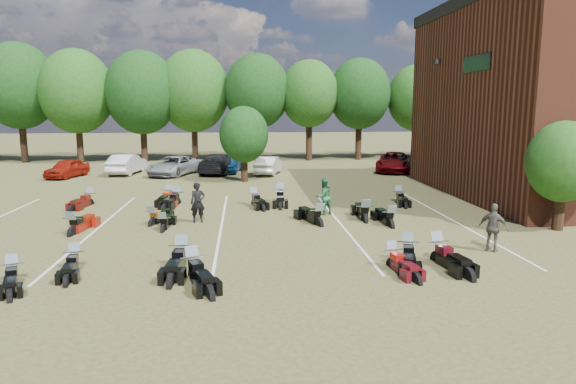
{
  "coord_description": "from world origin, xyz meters",
  "views": [
    {
      "loc": [
        -2.04,
        -18.08,
        4.91
      ],
      "look_at": [
        -0.12,
        4.0,
        1.2
      ],
      "focal_mm": 32.0,
      "sensor_mm": 36.0,
      "label": 1
    }
  ],
  "objects": [
    {
      "name": "motorcycle_11",
      "position": [
        1.04,
        2.58,
        0.0
      ],
      "size": [
        1.5,
        2.55,
        1.35
      ],
      "primitive_type": null,
      "rotation": [
        0.0,
        0.0,
        3.46
      ],
      "color": "black",
      "rests_on": "ground"
    },
    {
      "name": "motorcycle_3",
      "position": [
        -4.01,
        -2.53,
        0.0
      ],
      "size": [
        0.9,
        2.47,
        1.36
      ],
      "primitive_type": null,
      "rotation": [
        0.0,
        0.0,
        -0.05
      ],
      "color": "black",
      "rests_on": "ground"
    },
    {
      "name": "young_tree_midfield",
      "position": [
        -2.0,
        15.5,
        3.09
      ],
      "size": [
        3.2,
        3.2,
        4.7
      ],
      "color": "black",
      "rests_on": "ground"
    },
    {
      "name": "young_tree_near_building",
      "position": [
        10.5,
        1.0,
        2.75
      ],
      "size": [
        2.8,
        2.8,
        4.16
      ],
      "color": "black",
      "rests_on": "ground"
    },
    {
      "name": "car_2",
      "position": [
        -7.06,
        19.22,
        0.68
      ],
      "size": [
        3.9,
        5.38,
        1.36
      ],
      "primitive_type": "imported",
      "rotation": [
        0.0,
        0.0,
        -0.38
      ],
      "color": "gray",
      "rests_on": "ground"
    },
    {
      "name": "motorcycle_1",
      "position": [
        -7.22,
        -2.54,
        0.0
      ],
      "size": [
        0.93,
        2.08,
        1.12
      ],
      "primitive_type": null,
      "rotation": [
        0.0,
        0.0,
        0.15
      ],
      "color": "black",
      "rests_on": "ground"
    },
    {
      "name": "motorcycle_16",
      "position": [
        -5.42,
        7.83,
        0.0
      ],
      "size": [
        1.27,
        2.41,
        1.28
      ],
      "primitive_type": null,
      "rotation": [
        0.0,
        0.0,
        -0.25
      ],
      "color": "black",
      "rests_on": "ground"
    },
    {
      "name": "motorcycle_7",
      "position": [
        -8.66,
        1.81,
        0.0
      ],
      "size": [
        1.12,
        2.45,
        1.32
      ],
      "primitive_type": null,
      "rotation": [
        0.0,
        0.0,
        2.98
      ],
      "color": "maroon",
      "rests_on": "ground"
    },
    {
      "name": "motorcycle_6",
      "position": [
        2.49,
        -3.19,
        0.0
      ],
      "size": [
        1.02,
        2.13,
        1.14
      ],
      "primitive_type": null,
      "rotation": [
        0.0,
        0.0,
        0.18
      ],
      "color": "#440911",
      "rests_on": "ground"
    },
    {
      "name": "car_3",
      "position": [
        -3.85,
        19.91,
        0.74
      ],
      "size": [
        3.27,
        5.48,
        1.49
      ],
      "primitive_type": "imported",
      "rotation": [
        0.0,
        0.0,
        2.9
      ],
      "color": "black",
      "rests_on": "ground"
    },
    {
      "name": "motorcycle_15",
      "position": [
        -5.57,
        8.41,
        0.0
      ],
      "size": [
        0.82,
        2.13,
        1.16
      ],
      "primitive_type": null,
      "rotation": [
        0.0,
        0.0,
        -0.08
      ],
      "color": "maroon",
      "rests_on": "ground"
    },
    {
      "name": "motorcycle_0",
      "position": [
        -8.56,
        -3.64,
        0.0
      ],
      "size": [
        1.29,
        2.11,
        1.12
      ],
      "primitive_type": null,
      "rotation": [
        0.0,
        0.0,
        0.35
      ],
      "color": "black",
      "rests_on": "ground"
    },
    {
      "name": "person_grey",
      "position": [
        6.4,
        -1.76,
        0.84
      ],
      "size": [
        1.0,
        0.96,
        1.67
      ],
      "primitive_type": "imported",
      "rotation": [
        0.0,
        0.0,
        2.4
      ],
      "color": "#514D45",
      "rests_on": "ground"
    },
    {
      "name": "car_5",
      "position": [
        -0.22,
        19.11,
        0.66
      ],
      "size": [
        2.37,
        4.23,
        1.32
      ],
      "primitive_type": "imported",
      "rotation": [
        0.0,
        0.0,
        2.89
      ],
      "color": "#B5B6B0",
      "rests_on": "ground"
    },
    {
      "name": "motorcycle_13",
      "position": [
        3.13,
        3.09,
        0.0
      ],
      "size": [
        0.93,
        2.53,
        1.39
      ],
      "primitive_type": null,
      "rotation": [
        0.0,
        0.0,
        3.09
      ],
      "color": "black",
      "rests_on": "ground"
    },
    {
      "name": "motorcycle_8",
      "position": [
        -5.88,
        3.21,
        0.0
      ],
      "size": [
        1.24,
        2.21,
        1.18
      ],
      "primitive_type": null,
      "rotation": [
        0.0,
        0.0,
        2.86
      ],
      "color": "black",
      "rests_on": "ground"
    },
    {
      "name": "car_4",
      "position": [
        -3.11,
        20.46,
        0.64
      ],
      "size": [
        2.16,
        3.99,
        1.29
      ],
      "primitive_type": "imported",
      "rotation": [
        0.0,
        0.0,
        -0.18
      ],
      "color": "navy",
      "rests_on": "ground"
    },
    {
      "name": "car_1",
      "position": [
        -10.58,
        20.2,
        0.73
      ],
      "size": [
        2.21,
        4.62,
        1.46
      ],
      "primitive_type": "imported",
      "rotation": [
        0.0,
        0.0,
        2.99
      ],
      "color": "#B6B7BB",
      "rests_on": "ground"
    },
    {
      "name": "ground",
      "position": [
        0.0,
        0.0,
        0.0
      ],
      "size": [
        160.0,
        160.0,
        0.0
      ],
      "primitive_type": "plane",
      "color": "brown",
      "rests_on": "ground"
    },
    {
      "name": "parking_lines",
      "position": [
        -3.0,
        3.0,
        0.01
      ],
      "size": [
        20.1,
        14.0,
        0.01
      ],
      "color": "silver",
      "rests_on": "ground"
    },
    {
      "name": "car_0",
      "position": [
        -14.32,
        18.63,
        0.65
      ],
      "size": [
        2.49,
        4.07,
        1.29
      ],
      "primitive_type": "imported",
      "rotation": [
        0.0,
        0.0,
        -0.27
      ],
      "color": "maroon",
      "rests_on": "ground"
    },
    {
      "name": "motorcycle_14",
      "position": [
        -9.8,
        8.02,
        0.0
      ],
      "size": [
        1.19,
        2.33,
        1.24
      ],
      "primitive_type": null,
      "rotation": [
        0.0,
        0.0,
        -0.23
      ],
      "color": "#410C09",
      "rests_on": "ground"
    },
    {
      "name": "motorcycle_4",
      "position": [
        3.18,
        -2.53,
        0.0
      ],
      "size": [
        1.29,
        2.36,
        1.26
      ],
      "primitive_type": null,
      "rotation": [
        0.0,
        0.0,
        -0.27
      ],
      "color": "black",
      "rests_on": "ground"
    },
    {
      "name": "motorcycle_17",
      "position": [
        -5.97,
        8.6,
        0.0
      ],
      "size": [
        0.89,
        2.29,
        1.25
      ],
      "primitive_type": null,
      "rotation": [
        0.0,
        0.0,
        -0.08
      ],
      "color": "black",
      "rests_on": "ground"
    },
    {
      "name": "car_6",
      "position": [
        9.34,
        19.78,
        0.74
      ],
      "size": [
        4.11,
        5.82,
        1.47
      ],
      "primitive_type": "imported",
      "rotation": [
        0.0,
        0.0,
        -0.35
      ],
      "color": "#500408",
      "rests_on": "ground"
    },
    {
      "name": "motorcycle_2",
      "position": [
        -3.54,
        -3.69,
        0.0
      ],
      "size": [
        1.5,
        2.45,
        1.3
      ],
      "primitive_type": null,
      "rotation": [
        0.0,
        0.0,
        0.35
      ],
      "color": "black",
      "rests_on": "ground"
    },
    {
      "name": "person_black",
      "position": [
        -4.01,
        3.62,
        0.86
      ],
      "size": [
        0.71,
        0.55,
        1.73
      ],
      "primitive_type": "imported",
      "rotation": [
        0.0,
        0.0,
        0.24
      ],
      "color": "black",
      "rests_on": "ground"
    },
    {
      "name": "motorcycle_12",
      "position": [
        3.95,
        2.03,
        0.0
      ],
      "size": [
        0.87,
        2.4,
        1.32
      ],
      "primitive_type": null,
      "rotation": [
        0.0,
        0.0,
        3.19
      ],
      "color": "black",
      "rests_on": "ground"
    },
    {
      "name": "tree_line",
      "position": [
        -1.0,
        29.0,
        6.31
      ],
      "size": [
        56.0,
        6.0,
        9.79
      ],
      "color": "black",
      "rests_on": "ground"
    },
    {
      "name": "motorcycle_20",
      "position": [
        5.92,
        7.42,
        0.0
      ],
      "size": [
        0.87,
        2.19,
        1.19
      ],
      "primitive_type": null,
      "rotation": [
        0.0,
        0.0,
        -0.09
      ],
      "color": "black",
      "rests_on": "ground"
    },
    {
      "name": "motorcycle_19",
      "position": [
        -0.18,
        8.0,
        0.0
      ],
      "size": [
        0.97,
        2.57,
        1.41
      ],
      "primitive_type": null,
      "rotation": [
        0.0,
        0.0,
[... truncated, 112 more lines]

